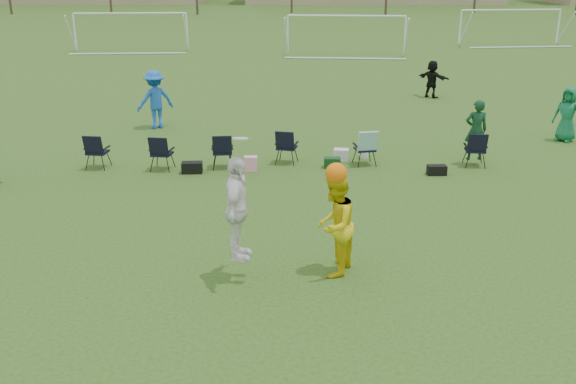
{
  "coord_description": "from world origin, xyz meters",
  "views": [
    {
      "loc": [
        1.22,
        -9.07,
        5.23
      ],
      "look_at": [
        0.98,
        2.27,
        1.25
      ],
      "focal_mm": 40.0,
      "sensor_mm": 36.0,
      "label": 1
    }
  ],
  "objects_px": {
    "goal_right": "(511,17)",
    "goal_mid": "(346,24)",
    "fielder_black": "(432,79)",
    "center_contest": "(295,217)",
    "goal_left": "(130,21)",
    "fielder_green_far": "(567,114)",
    "fielder_blue": "(155,99)"
  },
  "relations": [
    {
      "from": "fielder_green_far",
      "to": "goal_left",
      "type": "xyz_separation_m",
      "value": [
        -19.61,
        23.05,
        1.07
      ]
    },
    {
      "from": "fielder_blue",
      "to": "fielder_black",
      "type": "height_order",
      "value": "fielder_blue"
    },
    {
      "from": "goal_left",
      "to": "goal_right",
      "type": "distance_m",
      "value": 26.31
    },
    {
      "from": "fielder_blue",
      "to": "fielder_black",
      "type": "relative_size",
      "value": 1.27
    },
    {
      "from": "fielder_black",
      "to": "fielder_green_far",
      "type": "bearing_deg",
      "value": 155.8
    },
    {
      "from": "fielder_blue",
      "to": "center_contest",
      "type": "height_order",
      "value": "center_contest"
    },
    {
      "from": "center_contest",
      "to": "fielder_blue",
      "type": "bearing_deg",
      "value": 113.63
    },
    {
      "from": "fielder_black",
      "to": "goal_left",
      "type": "distance_m",
      "value": 23.09
    },
    {
      "from": "fielder_blue",
      "to": "goal_left",
      "type": "height_order",
      "value": "goal_left"
    },
    {
      "from": "fielder_green_far",
      "to": "goal_right",
      "type": "xyz_separation_m",
      "value": [
        6.39,
        27.05,
        1.07
      ]
    },
    {
      "from": "fielder_green_far",
      "to": "center_contest",
      "type": "distance_m",
      "value": 12.86
    },
    {
      "from": "goal_left",
      "to": "center_contest",
      "type": "bearing_deg",
      "value": -76.23
    },
    {
      "from": "fielder_black",
      "to": "center_contest",
      "type": "relative_size",
      "value": 0.6
    },
    {
      "from": "fielder_black",
      "to": "goal_mid",
      "type": "distance_m",
      "value": 14.18
    },
    {
      "from": "center_contest",
      "to": "goal_right",
      "type": "xyz_separation_m",
      "value": [
        14.88,
        36.71,
        0.8
      ]
    },
    {
      "from": "center_contest",
      "to": "goal_mid",
      "type": "height_order",
      "value": "center_contest"
    },
    {
      "from": "fielder_green_far",
      "to": "goal_right",
      "type": "relative_size",
      "value": 0.23
    },
    {
      "from": "fielder_black",
      "to": "goal_right",
      "type": "height_order",
      "value": "goal_right"
    },
    {
      "from": "goal_right",
      "to": "goal_mid",
      "type": "bearing_deg",
      "value": -161.43
    },
    {
      "from": "fielder_black",
      "to": "goal_right",
      "type": "bearing_deg",
      "value": -70.96
    },
    {
      "from": "center_contest",
      "to": "goal_right",
      "type": "bearing_deg",
      "value": 67.93
    },
    {
      "from": "center_contest",
      "to": "goal_left",
      "type": "xyz_separation_m",
      "value": [
        -11.12,
        32.71,
        0.8
      ]
    },
    {
      "from": "fielder_black",
      "to": "center_contest",
      "type": "distance_m",
      "value": 17.76
    },
    {
      "from": "fielder_green_far",
      "to": "goal_mid",
      "type": "bearing_deg",
      "value": 150.19
    },
    {
      "from": "goal_mid",
      "to": "goal_right",
      "type": "bearing_deg",
      "value": 30.57
    },
    {
      "from": "fielder_blue",
      "to": "fielder_green_far",
      "type": "height_order",
      "value": "fielder_blue"
    },
    {
      "from": "goal_right",
      "to": "center_contest",
      "type": "bearing_deg",
      "value": -120.07
    },
    {
      "from": "center_contest",
      "to": "goal_mid",
      "type": "relative_size",
      "value": 0.35
    },
    {
      "from": "fielder_black",
      "to": "goal_left",
      "type": "xyz_separation_m",
      "value": [
        -16.74,
        15.87,
        1.14
      ]
    },
    {
      "from": "goal_left",
      "to": "goal_right",
      "type": "xyz_separation_m",
      "value": [
        26.0,
        4.0,
        0.0
      ]
    },
    {
      "from": "goal_mid",
      "to": "fielder_green_far",
      "type": "bearing_deg",
      "value": -71.08
    },
    {
      "from": "goal_left",
      "to": "fielder_green_far",
      "type": "bearing_deg",
      "value": -54.61
    }
  ]
}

